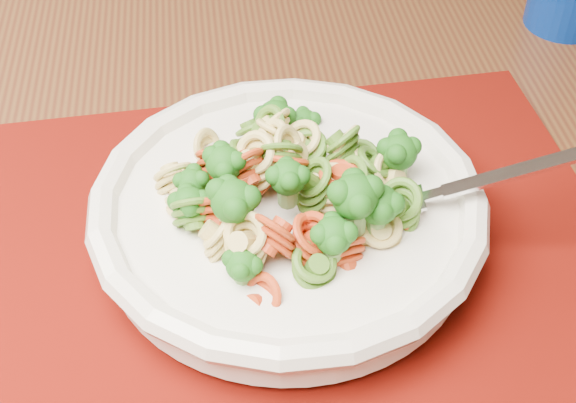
{
  "coord_description": "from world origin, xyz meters",
  "views": [
    {
      "loc": [
        0.5,
        -0.34,
        1.19
      ],
      "look_at": [
        0.49,
        0.04,
        0.83
      ],
      "focal_mm": 50.0,
      "sensor_mm": 36.0,
      "label": 1
    }
  ],
  "objects": [
    {
      "name": "placemat",
      "position": [
        0.48,
        0.02,
        0.79
      ],
      "size": [
        0.53,
        0.45,
        0.0
      ],
      "primitive_type": "cube",
      "rotation": [
        0.0,
        0.0,
        0.21
      ],
      "color": "#540903",
      "rests_on": "dining_table"
    },
    {
      "name": "fork",
      "position": [
        0.56,
        0.04,
        0.84
      ],
      "size": [
        0.18,
        0.04,
        0.08
      ],
      "primitive_type": null,
      "rotation": [
        0.0,
        -0.35,
        0.07
      ],
      "color": "silver",
      "rests_on": "pasta_bowl"
    },
    {
      "name": "dining_table",
      "position": [
        0.39,
        0.11,
        0.68
      ],
      "size": [
        1.52,
        1.11,
        0.79
      ],
      "rotation": [
        0.0,
        0.0,
        0.16
      ],
      "color": "#4E2F16",
      "rests_on": "ground"
    },
    {
      "name": "pasta_broccoli_heap",
      "position": [
        0.49,
        0.04,
        0.84
      ],
      "size": [
        0.22,
        0.22,
        0.06
      ],
      "primitive_type": null,
      "color": "#E3CB70",
      "rests_on": "pasta_bowl"
    },
    {
      "name": "pasta_bowl",
      "position": [
        0.49,
        0.04,
        0.82
      ],
      "size": [
        0.26,
        0.26,
        0.05
      ],
      "color": "silver",
      "rests_on": "placemat"
    }
  ]
}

